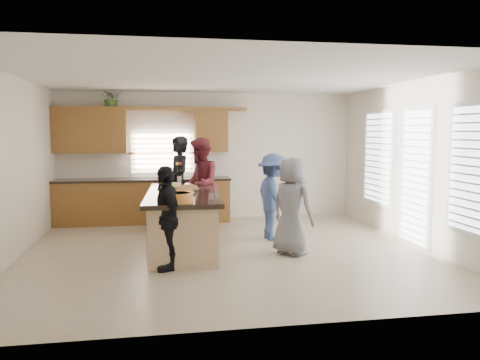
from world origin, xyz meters
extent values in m
plane|color=tan|center=(0.00, 0.00, 0.00)|extent=(6.50, 6.50, 0.00)
cube|color=silver|center=(0.00, 3.00, 1.40)|extent=(6.50, 0.02, 2.80)
cube|color=silver|center=(0.00, -3.00, 1.40)|extent=(6.50, 0.02, 2.80)
cube|color=silver|center=(-3.25, 0.00, 1.40)|extent=(0.02, 6.00, 2.80)
cube|color=silver|center=(3.25, 0.00, 1.40)|extent=(0.02, 6.00, 2.80)
cube|color=white|center=(0.00, 0.00, 2.80)|extent=(6.50, 6.00, 0.02)
cube|color=olive|center=(-1.43, 2.69, 0.45)|extent=(3.65, 0.62, 0.90)
cube|color=black|center=(-1.43, 2.69, 0.93)|extent=(3.70, 0.65, 0.05)
cube|color=olive|center=(-2.50, 2.82, 1.95)|extent=(1.50, 0.36, 0.90)
cube|color=olive|center=(0.05, 2.82, 1.95)|extent=(0.70, 0.36, 0.90)
cube|color=olive|center=(-1.23, 2.82, 2.43)|extent=(4.05, 0.40, 0.06)
cube|color=brown|center=(-1.00, 2.96, 1.48)|extent=(1.35, 0.08, 0.85)
cube|color=white|center=(3.22, 1.30, 1.42)|extent=(0.06, 1.10, 1.75)
cube|color=white|center=(3.22, -0.10, 1.17)|extent=(0.06, 0.85, 2.25)
cube|color=white|center=(3.22, -1.60, 1.42)|extent=(0.06, 1.10, 1.75)
cube|color=tan|center=(-0.71, 0.30, 0.44)|extent=(1.11, 2.54, 0.88)
cube|color=black|center=(-0.71, 0.30, 0.92)|extent=(1.27, 2.75, 0.07)
cube|color=black|center=(-0.71, 0.30, 0.04)|extent=(1.03, 2.46, 0.08)
cylinder|color=black|center=(-0.71, 0.06, 0.96)|extent=(0.39, 0.39, 0.02)
ellipsoid|color=#A56A33|center=(-0.71, 0.06, 0.98)|extent=(0.35, 0.35, 0.16)
cylinder|color=black|center=(-0.59, 0.50, 0.96)|extent=(0.39, 0.39, 0.02)
ellipsoid|color=#A56A33|center=(-0.59, 0.50, 0.98)|extent=(0.35, 0.35, 0.16)
cylinder|color=black|center=(-0.85, 0.91, 0.96)|extent=(0.34, 0.34, 0.02)
ellipsoid|color=#D9B35C|center=(-0.85, 0.91, 0.98)|extent=(0.30, 0.30, 0.14)
cylinder|color=orange|center=(-0.80, -0.80, 1.02)|extent=(0.40, 0.40, 0.14)
cylinder|color=beige|center=(-0.80, -0.80, 1.07)|extent=(0.33, 0.33, 0.04)
cylinder|color=white|center=(-0.33, -0.58, 0.99)|extent=(0.08, 0.08, 0.09)
cylinder|color=#B896DA|center=(-0.79, 1.25, 0.98)|extent=(0.21, 0.21, 0.05)
cylinder|color=silver|center=(-0.70, 1.55, 1.02)|extent=(0.10, 0.10, 0.15)
imported|color=#3C6829|center=(-2.04, 2.82, 2.64)|extent=(0.53, 0.49, 0.48)
imported|color=black|center=(-0.71, 1.77, 0.93)|extent=(0.59, 0.76, 1.86)
imported|color=maroon|center=(-0.30, 1.67, 0.91)|extent=(0.75, 0.93, 1.83)
imported|color=black|center=(-0.99, -0.81, 0.74)|extent=(0.58, 0.93, 1.48)
imported|color=#394C7C|center=(0.93, 0.73, 0.78)|extent=(0.71, 1.08, 1.56)
imported|color=slate|center=(0.98, -0.33, 0.78)|extent=(0.84, 0.90, 1.55)
camera|label=1|loc=(-1.06, -7.39, 1.96)|focal=35.00mm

